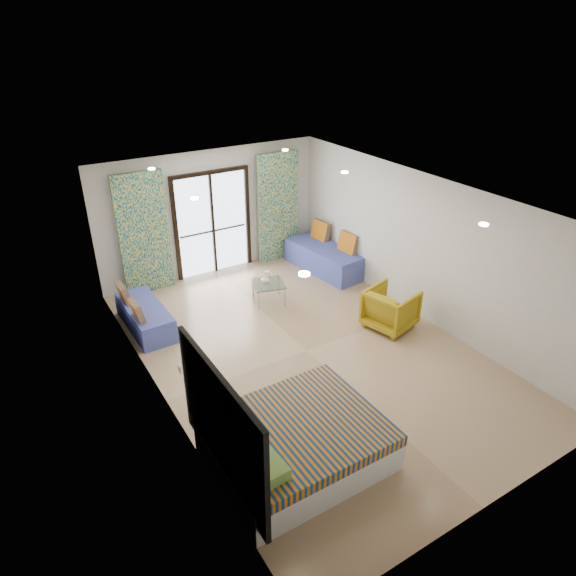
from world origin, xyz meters
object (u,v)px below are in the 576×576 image
bed (295,442)px  armchair (391,307)px  daybed_left (144,316)px  coffee_table (268,285)px  daybed_right (325,257)px

bed → armchair: bearing=29.8°
daybed_left → armchair: 4.49m
bed → armchair: size_ratio=2.53×
bed → daybed_left: daybed_left is taller
coffee_table → daybed_left: bearing=172.6°
bed → daybed_right: daybed_right is taller
bed → daybed_right: (3.60, 4.45, -0.00)m
armchair → coffee_table: bearing=21.0°
daybed_right → coffee_table: 1.92m
daybed_left → daybed_right: daybed_right is taller
coffee_table → daybed_right: bearing=19.0°
bed → daybed_left: (-0.64, 4.15, -0.06)m
daybed_right → daybed_left: bearing=178.0°
bed → coffee_table: size_ratio=2.74×
daybed_left → armchair: (3.85, -2.31, 0.17)m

